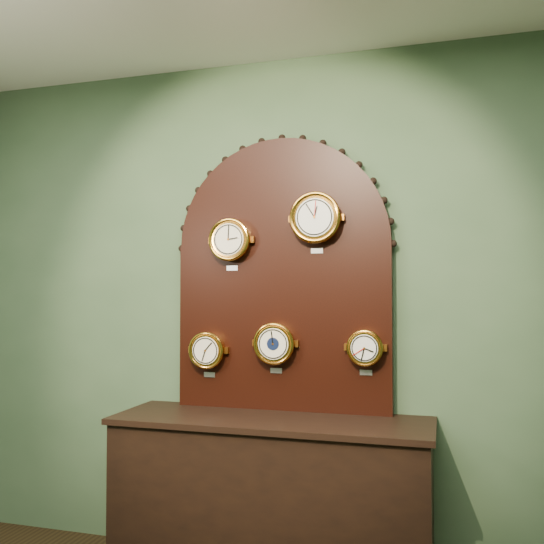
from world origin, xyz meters
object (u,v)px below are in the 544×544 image
(shop_counter, at_px, (271,502))
(roman_clock, at_px, (230,240))
(arabic_clock, at_px, (316,218))
(hygrometer, at_px, (207,350))
(barometer, at_px, (275,343))
(display_board, at_px, (282,265))
(tide_clock, at_px, (365,348))

(shop_counter, distance_m, roman_clock, 1.40)
(shop_counter, xyz_separation_m, arabic_clock, (0.20, 0.15, 1.47))
(hygrometer, relative_size, barometer, 0.93)
(barometer, bearing_deg, display_board, 70.16)
(roman_clock, bearing_deg, barometer, 0.03)
(tide_clock, bearing_deg, barometer, -179.87)
(tide_clock, bearing_deg, shop_counter, -161.61)
(hygrometer, xyz_separation_m, barometer, (0.39, -0.00, 0.05))
(arabic_clock, bearing_deg, hygrometer, 179.84)
(shop_counter, bearing_deg, roman_clock, 151.42)
(tide_clock, bearing_deg, display_board, 171.96)
(shop_counter, height_order, arabic_clock, arabic_clock)
(shop_counter, bearing_deg, hygrometer, 159.68)
(display_board, distance_m, barometer, 0.44)
(barometer, bearing_deg, roman_clock, -179.97)
(roman_clock, height_order, tide_clock, roman_clock)
(barometer, xyz_separation_m, tide_clock, (0.49, 0.00, -0.01))
(display_board, distance_m, tide_clock, 0.64)
(display_board, xyz_separation_m, arabic_clock, (0.20, -0.07, 0.25))
(display_board, bearing_deg, shop_counter, -90.00)
(barometer, distance_m, tide_clock, 0.49)
(roman_clock, xyz_separation_m, barometer, (0.26, 0.00, -0.57))
(hygrometer, bearing_deg, tide_clock, 0.03)
(display_board, distance_m, arabic_clock, 0.33)
(arabic_clock, distance_m, barometer, 0.71)
(roman_clock, xyz_separation_m, tide_clock, (0.75, 0.00, -0.58))
(shop_counter, relative_size, hygrometer, 6.18)
(roman_clock, bearing_deg, arabic_clock, -0.10)
(hygrometer, distance_m, barometer, 0.39)
(roman_clock, distance_m, arabic_clock, 0.50)
(arabic_clock, bearing_deg, barometer, 179.74)
(shop_counter, xyz_separation_m, display_board, (0.00, 0.22, 1.23))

